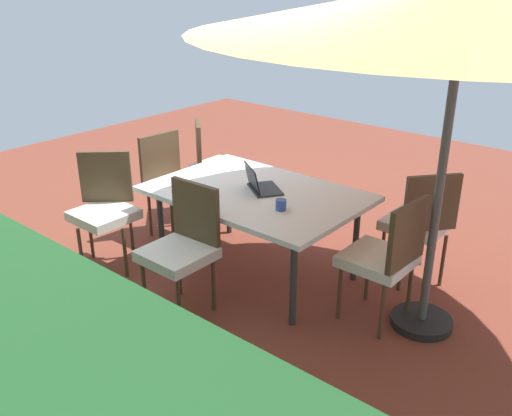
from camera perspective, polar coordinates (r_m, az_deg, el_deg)
ground_plane at (r=4.85m, az=-0.00°, el=-6.54°), size 10.00×10.00×0.02m
dining_table at (r=4.55m, az=-0.00°, el=1.13°), size 1.71×1.15×0.74m
patio_umbrella at (r=3.65m, az=20.38°, el=18.55°), size 3.26×3.26×2.35m
chair_west at (r=4.04m, az=13.04°, el=-4.60°), size 0.48×0.46×0.98m
chair_east at (r=5.36m, az=-8.67°, el=2.75°), size 0.48×0.47×0.98m
chair_north at (r=4.12m, az=-7.44°, el=-3.60°), size 0.46×0.47×0.98m
chair_southeast at (r=5.83m, az=-4.32°, el=4.65°), size 0.59×0.59×0.98m
chair_northeast at (r=4.91m, az=-15.10°, el=0.28°), size 0.59×0.59×0.98m
chair_southwest at (r=4.65m, az=16.31°, el=-1.15°), size 0.58×0.58×0.98m
laptop at (r=4.53m, az=0.45°, el=2.34°), size 0.40×0.38×0.21m
cup at (r=4.17m, az=2.55°, el=0.33°), size 0.08×0.08×0.08m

